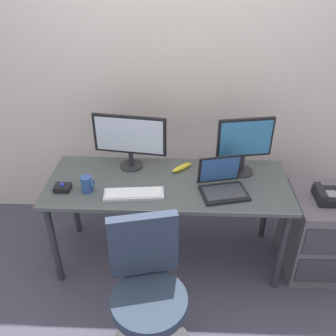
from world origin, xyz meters
The scene contains 13 objects.
ground_plane centered at (0.00, 0.00, 0.00)m, with size 8.00×8.00×0.00m, color #454353.
back_wall centered at (0.00, 0.69, 1.40)m, with size 6.00×0.10×2.80m, color beige.
desk centered at (0.00, 0.00, 0.66)m, with size 1.75×0.67×0.74m.
file_cabinet centered at (1.13, -0.04, 0.33)m, with size 0.42×0.53×0.66m.
desk_phone centered at (1.13, -0.06, 0.69)m, with size 0.17×0.20×0.09m.
office_chair centered at (-0.09, -0.77, 0.43)m, with size 0.52×0.53×0.95m.
monitor_main centered at (-0.29, 0.21, 0.99)m, with size 0.55×0.18×0.42m.
monitor_side centered at (0.55, 0.16, 1.00)m, with size 0.41×0.18×0.44m.
keyboard centered at (-0.23, -0.17, 0.75)m, with size 0.42×0.17×0.03m.
laptop centered at (0.38, -0.09, 0.80)m, with size 0.36×0.32×0.24m.
trackball_mouse centered at (-0.73, -0.13, 0.76)m, with size 0.11×0.09×0.07m.
coffee_mug centered at (-0.55, -0.13, 0.80)m, with size 0.09×0.08×0.12m.
banana centered at (0.10, 0.17, 0.76)m, with size 0.19×0.04×0.04m, color yellow.
Camera 1 is at (0.09, -2.17, 2.22)m, focal length 38.82 mm.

